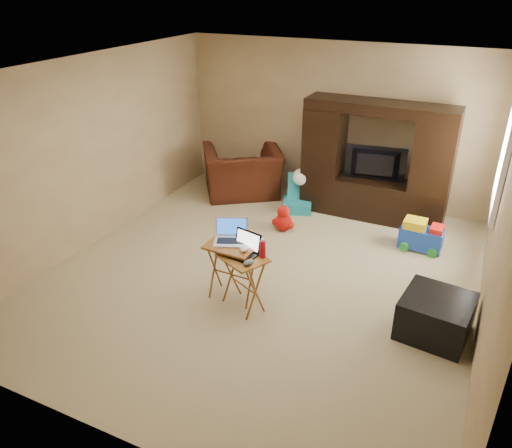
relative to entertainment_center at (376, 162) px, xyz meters
The scene contains 22 objects.
floor 2.56m from the entertainment_center, 109.61° to the right, with size 5.50×5.50×0.00m, color beige.
ceiling 2.90m from the entertainment_center, 109.61° to the right, with size 5.50×5.50×0.00m, color silver.
wall_back 1.01m from the entertainment_center, 148.96° to the left, with size 5.00×5.00×0.00m, color tan.
wall_front 5.09m from the entertainment_center, 99.14° to the right, with size 5.00×5.00×0.00m, color tan.
wall_left 4.02m from the entertainment_center, 145.60° to the right, with size 5.50×5.50×0.00m, color tan.
wall_right 2.85m from the entertainment_center, 53.21° to the right, with size 5.50×5.50×0.00m, color tan.
window_pane 1.89m from the entertainment_center, 23.12° to the right, with size 1.20×1.20×0.00m, color white.
window_frame 1.87m from the entertainment_center, 23.37° to the right, with size 0.06×1.14×1.34m, color white.
entertainment_center is the anchor object (origin of this frame).
television 0.06m from the entertainment_center, 90.00° to the right, with size 0.90×0.12×0.52m, color black.
recliner 2.23m from the entertainment_center, behind, with size 1.24×1.08×0.81m, color #431A0E.
child_rocker 1.28m from the entertainment_center, 164.44° to the right, with size 0.44×0.50×0.58m, color teal, non-canonical shape.
plush_toy 1.62m from the entertainment_center, 135.28° to the right, with size 0.35×0.29×0.39m, color red, non-canonical shape.
push_toy 1.33m from the entertainment_center, 40.83° to the right, with size 0.57×0.41×0.43m, color blue, non-canonical shape.
ottoman 2.93m from the entertainment_center, 63.22° to the right, with size 0.68×0.68×0.44m, color black.
tray_table_left 3.05m from the entertainment_center, 107.80° to the right, with size 0.54×0.43×0.71m, color #9D5426.
tray_table_right 3.11m from the entertainment_center, 103.82° to the right, with size 0.50×0.40×0.65m, color #A76D28.
laptop_left 2.98m from the entertainment_center, 108.52° to the right, with size 0.37×0.30×0.24m, color silver.
laptop_right 3.05m from the entertainment_center, 104.64° to the right, with size 0.34×0.28×0.24m, color black.
mouse_left 3.02m from the entertainment_center, 103.95° to the right, with size 0.09×0.14×0.06m, color white.
mouse_right 3.15m from the entertainment_center, 101.00° to the right, with size 0.08×0.13×0.05m, color #45444A.
water_bottle 2.94m from the entertainment_center, 100.40° to the right, with size 0.06×0.06×0.20m, color red.
Camera 1 is at (2.18, -4.85, 3.39)m, focal length 35.00 mm.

